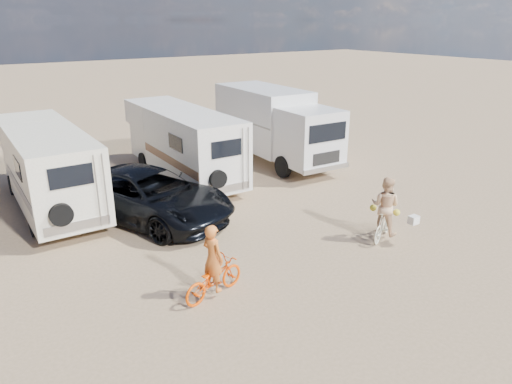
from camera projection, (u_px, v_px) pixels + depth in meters
ground at (296, 238)px, 14.18m from camera, size 140.00×140.00×0.00m
rv_main at (183, 145)px, 19.07m from camera, size 2.26×7.33×2.84m
rv_left at (48, 169)px, 16.05m from camera, size 2.24×7.29×2.78m
box_truck at (276, 127)px, 21.38m from camera, size 2.75×7.43×3.24m
dark_suv at (150, 195)px, 15.30m from camera, size 4.75×6.49×1.64m
bike_man at (214, 279)px, 11.06m from camera, size 1.83×1.00×0.91m
bike_woman at (383, 224)px, 13.99m from camera, size 1.56×1.02×0.91m
rider_man at (213, 265)px, 10.93m from camera, size 0.53×0.68×1.66m
rider_woman at (385, 211)px, 13.84m from camera, size 0.96×1.05×1.76m
bike_parked at (302, 159)px, 20.57m from camera, size 1.77×0.70×0.91m
cooler at (173, 201)px, 16.41m from camera, size 0.67×0.53×0.48m
crate at (209, 193)px, 17.37m from camera, size 0.49×0.49×0.34m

